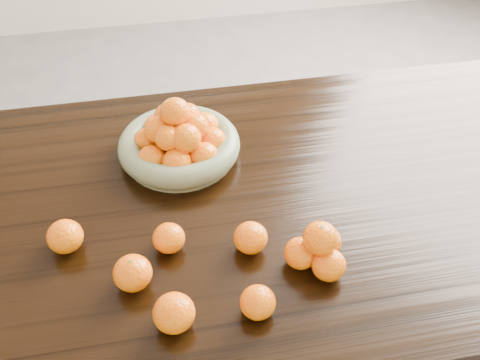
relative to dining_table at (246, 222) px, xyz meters
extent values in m
plane|color=slate|center=(0.00, 0.00, -0.66)|extent=(5.00, 5.00, 0.00)
cube|color=black|center=(0.00, 0.00, 0.07)|extent=(2.00, 1.00, 0.04)
cube|color=black|center=(0.93, 0.43, -0.31)|extent=(0.08, 0.08, 0.71)
cylinder|color=#6D7656|center=(-0.14, 0.19, 0.10)|extent=(0.29, 0.29, 0.01)
torus|color=#6D7656|center=(-0.14, 0.19, 0.13)|extent=(0.32, 0.32, 0.06)
ellipsoid|color=orange|center=(-0.07, 0.24, 0.14)|extent=(0.08, 0.08, 0.08)
ellipsoid|color=orange|center=(-0.13, 0.27, 0.14)|extent=(0.07, 0.07, 0.07)
ellipsoid|color=orange|center=(-0.19, 0.26, 0.14)|extent=(0.08, 0.08, 0.07)
ellipsoid|color=orange|center=(-0.23, 0.21, 0.14)|extent=(0.08, 0.08, 0.07)
ellipsoid|color=orange|center=(-0.22, 0.13, 0.14)|extent=(0.07, 0.07, 0.07)
ellipsoid|color=orange|center=(-0.16, 0.10, 0.14)|extent=(0.08, 0.08, 0.07)
ellipsoid|color=orange|center=(-0.09, 0.12, 0.14)|extent=(0.08, 0.08, 0.07)
ellipsoid|color=orange|center=(-0.06, 0.17, 0.14)|extent=(0.08, 0.08, 0.07)
ellipsoid|color=orange|center=(-0.14, 0.19, 0.14)|extent=(0.08, 0.08, 0.07)
ellipsoid|color=orange|center=(-0.11, 0.23, 0.19)|extent=(0.07, 0.07, 0.07)
ellipsoid|color=orange|center=(-0.16, 0.24, 0.19)|extent=(0.07, 0.07, 0.07)
ellipsoid|color=orange|center=(-0.19, 0.19, 0.19)|extent=(0.07, 0.07, 0.07)
ellipsoid|color=orange|center=(-0.17, 0.15, 0.19)|extent=(0.07, 0.07, 0.07)
ellipsoid|color=orange|center=(-0.13, 0.14, 0.19)|extent=(0.08, 0.08, 0.07)
ellipsoid|color=orange|center=(-0.10, 0.18, 0.19)|extent=(0.07, 0.07, 0.07)
ellipsoid|color=orange|center=(-0.15, 0.19, 0.23)|extent=(0.08, 0.08, 0.07)
ellipsoid|color=orange|center=(0.13, -0.27, 0.12)|extent=(0.07, 0.07, 0.07)
ellipsoid|color=orange|center=(0.14, -0.20, 0.12)|extent=(0.07, 0.07, 0.07)
ellipsoid|color=orange|center=(0.08, -0.22, 0.12)|extent=(0.07, 0.07, 0.07)
ellipsoid|color=orange|center=(0.11, -0.23, 0.17)|extent=(0.08, 0.08, 0.07)
ellipsoid|color=orange|center=(-0.28, -0.21, 0.13)|extent=(0.08, 0.08, 0.08)
ellipsoid|color=orange|center=(-0.20, -0.13, 0.12)|extent=(0.07, 0.07, 0.07)
ellipsoid|color=orange|center=(-0.02, -0.16, 0.13)|extent=(0.08, 0.08, 0.07)
ellipsoid|color=orange|center=(-0.43, -0.08, 0.13)|extent=(0.08, 0.08, 0.08)
ellipsoid|color=orange|center=(-0.21, -0.33, 0.13)|extent=(0.08, 0.08, 0.08)
ellipsoid|color=orange|center=(-0.04, -0.33, 0.12)|extent=(0.07, 0.07, 0.07)
camera|label=1|loc=(-0.19, -0.92, 1.03)|focal=40.00mm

